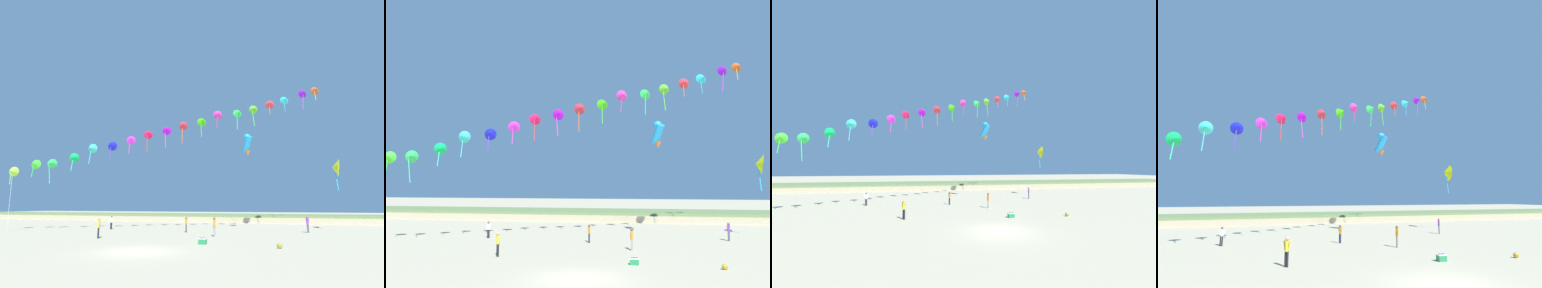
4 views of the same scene
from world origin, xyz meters
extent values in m
plane|color=#C1B28E|center=(0.00, 0.00, 0.00)|extent=(240.00, 240.00, 0.00)
cube|color=tan|center=(0.00, 39.06, 0.43)|extent=(120.00, 12.00, 0.86)
cube|color=#6B844C|center=(0.00, 39.06, 0.98)|extent=(120.00, 10.20, 0.49)
cylinder|color=black|center=(-6.95, 5.82, 0.44)|extent=(0.13, 0.13, 0.87)
cylinder|color=black|center=(-6.84, 5.71, 0.44)|extent=(0.13, 0.13, 0.87)
cylinder|color=yellow|center=(-6.89, 5.77, 1.18)|extent=(0.23, 0.23, 0.62)
cylinder|color=yellow|center=(-7.03, 5.91, 1.23)|extent=(0.20, 0.21, 0.59)
cylinder|color=yellow|center=(-6.76, 5.62, 1.23)|extent=(0.20, 0.21, 0.59)
sphere|color=tan|center=(-6.89, 5.77, 1.62)|extent=(0.24, 0.24, 0.24)
cylinder|color=#474C56|center=(10.76, 17.26, 0.41)|extent=(0.12, 0.12, 0.83)
cylinder|color=#474C56|center=(10.68, 17.14, 0.41)|extent=(0.12, 0.12, 0.83)
cylinder|color=purple|center=(10.72, 17.20, 1.12)|extent=(0.22, 0.22, 0.59)
cylinder|color=purple|center=(10.83, 17.36, 1.17)|extent=(0.18, 0.21, 0.56)
cylinder|color=purple|center=(10.61, 17.05, 1.17)|extent=(0.18, 0.21, 0.56)
sphere|color=brown|center=(10.72, 17.20, 1.54)|extent=(0.22, 0.22, 0.22)
cylinder|color=#282D4C|center=(-1.55, 13.67, 0.40)|extent=(0.12, 0.12, 0.80)
cylinder|color=#282D4C|center=(-1.60, 13.81, 0.40)|extent=(0.12, 0.12, 0.80)
cylinder|color=orange|center=(-1.57, 13.74, 1.08)|extent=(0.21, 0.21, 0.56)
cylinder|color=orange|center=(-1.50, 13.57, 1.12)|extent=(0.14, 0.20, 0.54)
cylinder|color=orange|center=(-1.64, 13.91, 1.12)|extent=(0.14, 0.20, 0.54)
sphere|color=brown|center=(-1.57, 13.74, 1.47)|extent=(0.22, 0.22, 0.22)
cylinder|color=gray|center=(2.35, 10.17, 0.44)|extent=(0.13, 0.13, 0.87)
cylinder|color=gray|center=(2.37, 10.32, 0.44)|extent=(0.13, 0.13, 0.87)
cylinder|color=orange|center=(2.36, 10.24, 1.18)|extent=(0.23, 0.23, 0.62)
cylinder|color=orange|center=(2.34, 10.05, 1.23)|extent=(0.11, 0.21, 0.59)
cylinder|color=orange|center=(2.38, 10.44, 1.23)|extent=(0.11, 0.21, 0.59)
sphere|color=brown|center=(2.36, 10.24, 1.61)|extent=(0.24, 0.24, 0.24)
cylinder|color=black|center=(-11.49, 15.02, 0.40)|extent=(0.12, 0.12, 0.79)
cylinder|color=black|center=(-11.62, 15.04, 0.40)|extent=(0.12, 0.12, 0.79)
cylinder|color=white|center=(-11.56, 15.03, 1.07)|extent=(0.21, 0.21, 0.56)
cylinder|color=white|center=(-11.38, 15.01, 1.12)|extent=(0.20, 0.10, 0.53)
cylinder|color=white|center=(-11.73, 15.05, 1.12)|extent=(0.20, 0.10, 0.53)
sphere|color=brown|center=(-11.56, 15.03, 1.47)|extent=(0.21, 0.21, 0.21)
cone|color=#47E731|center=(-18.81, 9.78, 7.54)|extent=(1.30, 1.13, 1.17)
cylinder|color=#39E54E|center=(-18.95, 9.73, 6.66)|extent=(0.23, 0.13, 1.33)
cone|color=#2DD056|center=(-17.03, 10.48, 7.63)|extent=(1.33, 1.19, 1.14)
cylinder|color=#39E58E|center=(-17.17, 10.42, 6.33)|extent=(0.17, 0.33, 2.15)
cone|color=#0EC155|center=(-14.86, 11.52, 8.34)|extent=(1.33, 1.20, 1.13)
cylinder|color=#39E5A6|center=(-14.99, 11.46, 7.44)|extent=(0.17, 0.20, 1.36)
cone|color=#35CDBB|center=(-12.94, 12.19, 9.48)|extent=(1.25, 1.00, 1.13)
cylinder|color=#39D0E5|center=(-13.08, 12.13, 8.41)|extent=(0.17, 0.22, 1.70)
cone|color=#171AE2|center=(-10.66, 12.87, 9.79)|extent=(1.29, 1.09, 1.16)
cylinder|color=#5F39E5|center=(-10.80, 12.81, 8.86)|extent=(0.17, 0.12, 1.44)
cone|color=#E72EE7|center=(-8.66, 13.78, 10.60)|extent=(1.37, 1.28, 1.22)
cylinder|color=#E539BC|center=(-8.80, 13.72, 9.60)|extent=(0.13, 0.17, 1.56)
cone|color=#EF154F|center=(-6.90, 14.93, 11.43)|extent=(1.40, 1.33, 1.21)
cylinder|color=#E5393E|center=(-7.04, 14.88, 10.23)|extent=(0.08, 0.13, 1.96)
cone|color=#B10DEF|center=(-4.86, 15.78, 11.96)|extent=(1.32, 1.16, 1.18)
cylinder|color=#DF39E5|center=(-5.00, 15.73, 10.72)|extent=(0.28, 0.32, 2.04)
cone|color=red|center=(-2.81, 16.18, 12.51)|extent=(1.31, 1.14, 1.15)
cylinder|color=#E55339|center=(-2.94, 16.12, 11.24)|extent=(0.12, 0.29, 2.11)
cone|color=#3BCD0E|center=(-0.62, 16.98, 13.05)|extent=(1.40, 1.33, 1.21)
cylinder|color=#39E53A|center=(-0.76, 16.92, 11.93)|extent=(0.10, 0.18, 1.79)
cone|color=#EC31B1|center=(1.20, 17.86, 14.01)|extent=(1.28, 1.06, 1.10)
cylinder|color=#E53986|center=(1.06, 17.80, 13.04)|extent=(0.23, 0.21, 1.52)
cone|color=#2EDF4C|center=(3.54, 18.91, 14.32)|extent=(1.38, 1.28, 1.20)
cylinder|color=#39E57F|center=(3.40, 18.85, 13.11)|extent=(0.12, 0.29, 1.98)
cone|color=#5CC128|center=(5.45, 19.99, 14.96)|extent=(1.29, 1.09, 1.12)
cylinder|color=#4AE539|center=(5.31, 19.93, 13.70)|extent=(0.28, 0.16, 2.08)
cone|color=red|center=(7.47, 20.72, 15.68)|extent=(1.25, 0.98, 1.11)
cylinder|color=#E55939|center=(7.33, 20.66, 14.83)|extent=(0.12, 0.18, 1.26)
cone|color=#29CDD5|center=(9.32, 21.26, 16.26)|extent=(1.34, 1.21, 1.19)
cylinder|color=#39B4E5|center=(9.18, 21.21, 15.33)|extent=(0.22, 0.19, 1.44)
cone|color=#7E12E3|center=(11.67, 22.40, 17.32)|extent=(1.31, 1.12, 1.15)
cylinder|color=#BB39E5|center=(11.53, 22.35, 16.02)|extent=(0.25, 0.20, 2.16)
cone|color=#C9511D|center=(13.25, 23.06, 17.79)|extent=(1.29, 1.09, 1.15)
cylinder|color=gold|center=(13.12, 23.00, 16.93)|extent=(0.20, 0.20, 1.28)
cylinder|color=#209CE6|center=(4.58, 18.71, 10.11)|extent=(1.66, 1.82, 2.14)
sphere|color=#209CE6|center=(4.58, 18.71, 11.01)|extent=(0.83, 0.83, 0.83)
cone|color=orange|center=(4.58, 18.71, 9.00)|extent=(1.00, 1.00, 0.63)
sphere|color=black|center=(4.58, 18.71, 11.25)|extent=(0.17, 0.17, 0.17)
cone|color=#E7F00C|center=(14.37, 20.56, 7.11)|extent=(1.28, 2.11, 2.04)
cone|color=#2DA9E5|center=(14.37, 20.56, 7.13)|extent=(0.74, 1.17, 1.13)
cylinder|color=#2DA9E5|center=(14.37, 20.56, 5.64)|extent=(0.32, 0.14, 2.34)
cube|color=#23844C|center=(2.82, 4.62, 0.18)|extent=(0.56, 0.40, 0.36)
cube|color=silver|center=(2.82, 4.62, 0.39)|extent=(0.58, 0.41, 0.06)
cylinder|color=black|center=(2.82, 4.62, 0.45)|extent=(0.45, 0.03, 0.03)
sphere|color=orange|center=(8.26, 4.12, 0.18)|extent=(0.36, 0.36, 0.36)
cylinder|color=green|center=(8.26, 4.12, 0.18)|extent=(0.36, 0.36, 0.09)
camera|label=1|loc=(9.08, -17.38, 2.76)|focal=28.00mm
camera|label=2|loc=(4.21, -22.16, 5.15)|focal=38.00mm
camera|label=3|loc=(-6.42, -18.18, 4.72)|focal=24.00mm
camera|label=4|loc=(-8.49, -13.11, 4.10)|focal=28.00mm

